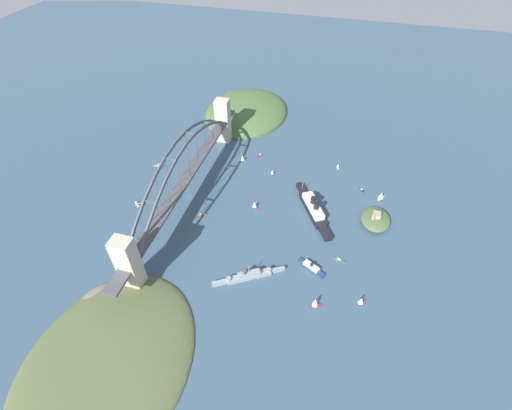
{
  "coord_description": "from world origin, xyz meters",
  "views": [
    {
      "loc": [
        278.84,
        157.34,
        282.69
      ],
      "look_at": [
        0.0,
        79.58,
        8.0
      ],
      "focal_mm": 25.69,
      "sensor_mm": 36.0,
      "label": 1
    }
  ],
  "objects_px": {
    "harbor_ferry_steamer": "(311,267)",
    "small_boat_1": "(339,260)",
    "ocean_liner": "(313,208)",
    "seaplane_taxiing_near_bridge": "(138,205)",
    "small_boat_8": "(272,172)",
    "small_boat_7": "(242,158)",
    "small_boat_2": "(315,302)",
    "small_boat_9": "(260,155)",
    "small_boat_4": "(362,190)",
    "small_boat_10": "(381,196)",
    "naval_cruiser": "(248,276)",
    "small_boat_0": "(202,215)",
    "small_boat_5": "(255,204)",
    "fort_island_mid_harbor": "(376,219)",
    "seaplane_second_in_formation": "(159,166)",
    "small_boat_6": "(338,166)",
    "channel_marker_buoy": "(204,204)",
    "small_boat_3": "(361,300)",
    "harbor_arch_bridge": "(186,176)"
  },
  "relations": [
    {
      "from": "seaplane_second_in_formation",
      "to": "small_boat_5",
      "type": "bearing_deg",
      "value": 74.58
    },
    {
      "from": "harbor_ferry_steamer",
      "to": "small_boat_0",
      "type": "bearing_deg",
      "value": -106.93
    },
    {
      "from": "small_boat_2",
      "to": "small_boat_0",
      "type": "bearing_deg",
      "value": -119.55
    },
    {
      "from": "small_boat_8",
      "to": "small_boat_1",
      "type": "bearing_deg",
      "value": 40.14
    },
    {
      "from": "harbor_ferry_steamer",
      "to": "small_boat_7",
      "type": "xyz_separation_m",
      "value": [
        -145.49,
        -113.03,
        2.46
      ]
    },
    {
      "from": "small_boat_6",
      "to": "channel_marker_buoy",
      "type": "bearing_deg",
      "value": -51.54
    },
    {
      "from": "small_boat_5",
      "to": "small_boat_1",
      "type": "bearing_deg",
      "value": 63.55
    },
    {
      "from": "small_boat_10",
      "to": "small_boat_2",
      "type": "bearing_deg",
      "value": -17.9
    },
    {
      "from": "small_boat_3",
      "to": "small_boat_6",
      "type": "distance_m",
      "value": 193.59
    },
    {
      "from": "small_boat_1",
      "to": "small_boat_3",
      "type": "height_order",
      "value": "small_boat_3"
    },
    {
      "from": "ocean_liner",
      "to": "seaplane_taxiing_near_bridge",
      "type": "distance_m",
      "value": 194.61
    },
    {
      "from": "seaplane_taxiing_near_bridge",
      "to": "channel_marker_buoy",
      "type": "relative_size",
      "value": 3.47
    },
    {
      "from": "ocean_liner",
      "to": "fort_island_mid_harbor",
      "type": "height_order",
      "value": "ocean_liner"
    },
    {
      "from": "small_boat_9",
      "to": "small_boat_6",
      "type": "bearing_deg",
      "value": 90.75
    },
    {
      "from": "ocean_liner",
      "to": "small_boat_10",
      "type": "distance_m",
      "value": 82.56
    },
    {
      "from": "naval_cruiser",
      "to": "small_boat_7",
      "type": "relative_size",
      "value": 6.16
    },
    {
      "from": "seaplane_second_in_formation",
      "to": "small_boat_2",
      "type": "bearing_deg",
      "value": 57.02
    },
    {
      "from": "harbor_arch_bridge",
      "to": "naval_cruiser",
      "type": "relative_size",
      "value": 5.02
    },
    {
      "from": "small_boat_1",
      "to": "small_boat_8",
      "type": "distance_m",
      "value": 146.29
    },
    {
      "from": "fort_island_mid_harbor",
      "to": "small_boat_4",
      "type": "bearing_deg",
      "value": -160.76
    },
    {
      "from": "small_boat_6",
      "to": "small_boat_10",
      "type": "height_order",
      "value": "small_boat_10"
    },
    {
      "from": "seaplane_taxiing_near_bridge",
      "to": "small_boat_7",
      "type": "height_order",
      "value": "small_boat_7"
    },
    {
      "from": "ocean_liner",
      "to": "small_boat_4",
      "type": "distance_m",
      "value": 71.31
    },
    {
      "from": "small_boat_3",
      "to": "channel_marker_buoy",
      "type": "distance_m",
      "value": 194.9
    },
    {
      "from": "ocean_liner",
      "to": "naval_cruiser",
      "type": "xyz_separation_m",
      "value": [
        103.01,
        -43.27,
        -2.16
      ]
    },
    {
      "from": "small_boat_0",
      "to": "small_boat_10",
      "type": "xyz_separation_m",
      "value": [
        -80.0,
        186.89,
        3.99
      ]
    },
    {
      "from": "ocean_liner",
      "to": "small_boat_2",
      "type": "xyz_separation_m",
      "value": [
        115.69,
        20.63,
        0.04
      ]
    },
    {
      "from": "small_boat_7",
      "to": "small_boat_0",
      "type": "bearing_deg",
      "value": -7.28
    },
    {
      "from": "small_boat_2",
      "to": "small_boat_6",
      "type": "xyz_separation_m",
      "value": [
        -202.5,
        -2.59,
        -2.3
      ]
    },
    {
      "from": "harbor_ferry_steamer",
      "to": "small_boat_1",
      "type": "distance_m",
      "value": 30.15
    },
    {
      "from": "small_boat_0",
      "to": "small_boat_5",
      "type": "relative_size",
      "value": 1.06
    },
    {
      "from": "small_boat_4",
      "to": "small_boat_10",
      "type": "distance_m",
      "value": 23.83
    },
    {
      "from": "small_boat_7",
      "to": "harbor_ferry_steamer",
      "type": "bearing_deg",
      "value": 37.84
    },
    {
      "from": "fort_island_mid_harbor",
      "to": "small_boat_1",
      "type": "distance_m",
      "value": 69.59
    },
    {
      "from": "small_boat_9",
      "to": "small_boat_10",
      "type": "xyz_separation_m",
      "value": [
        44.0,
        154.4,
        4.03
      ]
    },
    {
      "from": "small_boat_0",
      "to": "small_boat_8",
      "type": "distance_m",
      "value": 107.02
    },
    {
      "from": "small_boat_4",
      "to": "naval_cruiser",
      "type": "bearing_deg",
      "value": -31.19
    },
    {
      "from": "naval_cruiser",
      "to": "small_boat_2",
      "type": "xyz_separation_m",
      "value": [
        12.68,
        63.9,
        2.21
      ]
    },
    {
      "from": "small_boat_5",
      "to": "small_boat_10",
      "type": "xyz_separation_m",
      "value": [
        -51.95,
        134.74,
        0.62
      ]
    },
    {
      "from": "seaplane_taxiing_near_bridge",
      "to": "small_boat_10",
      "type": "xyz_separation_m",
      "value": [
        -85.09,
        261.01,
        2.85
      ]
    },
    {
      "from": "small_boat_2",
      "to": "small_boat_9",
      "type": "relative_size",
      "value": 1.24
    },
    {
      "from": "ocean_liner",
      "to": "naval_cruiser",
      "type": "height_order",
      "value": "ocean_liner"
    },
    {
      "from": "ocean_liner",
      "to": "small_boat_7",
      "type": "relative_size",
      "value": 8.21
    },
    {
      "from": "fort_island_mid_harbor",
      "to": "small_boat_10",
      "type": "height_order",
      "value": "fort_island_mid_harbor"
    },
    {
      "from": "small_boat_0",
      "to": "small_boat_9",
      "type": "relative_size",
      "value": 1.01
    },
    {
      "from": "seaplane_taxiing_near_bridge",
      "to": "naval_cruiser",
      "type": "bearing_deg",
      "value": 67.91
    },
    {
      "from": "small_boat_1",
      "to": "seaplane_taxiing_near_bridge",
      "type": "bearing_deg",
      "value": -94.12
    },
    {
      "from": "small_boat_0",
      "to": "small_boat_1",
      "type": "xyz_separation_m",
      "value": [
        21.34,
        151.41,
        -0.13
      ]
    },
    {
      "from": "ocean_liner",
      "to": "channel_marker_buoy",
      "type": "relative_size",
      "value": 29.67
    },
    {
      "from": "seaplane_second_in_formation",
      "to": "small_boat_2",
      "type": "relative_size",
      "value": 0.95
    }
  ]
}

